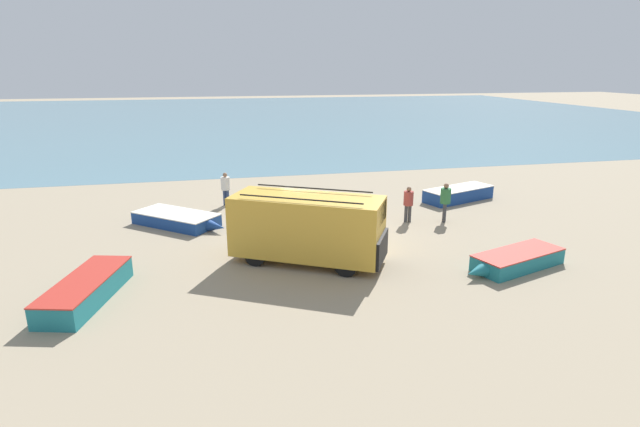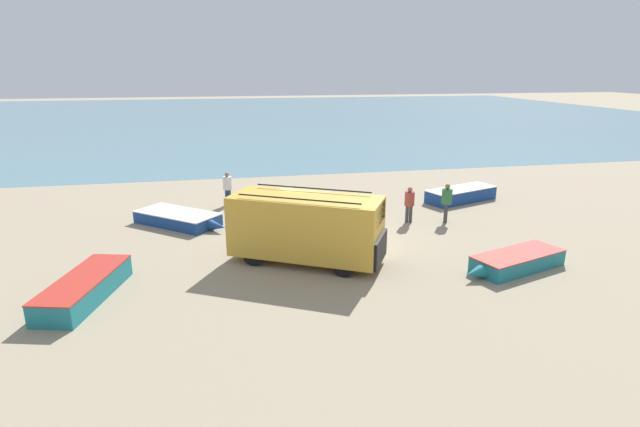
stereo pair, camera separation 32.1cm
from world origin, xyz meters
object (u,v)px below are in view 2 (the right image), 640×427
Objects in this scene: fishing_rowboat_1 at (463,194)px; fishing_rowboat_4 at (88,285)px; fishing_rowboat_0 at (515,261)px; fisherman_0 at (447,199)px; fishing_rowboat_2 at (180,218)px; fishing_rowboat_3 at (313,205)px; fisherman_1 at (409,201)px; parked_van at (307,227)px; fisherman_2 at (228,186)px.

fishing_rowboat_4 is at bearing -173.73° from fishing_rowboat_1.
fishing_rowboat_0 is 5.46m from fisherman_0.
fishing_rowboat_2 is 7.07m from fishing_rowboat_4.
fisherman_0 is at bearing -149.67° from fishing_rowboat_3.
fisherman_1 is (3.77, -2.69, 0.69)m from fishing_rowboat_3.
fisherman_0 is (6.79, 3.33, -0.25)m from parked_van.
fishing_rowboat_4 reaches higher than fishing_rowboat_3.
fishing_rowboat_2 is 2.55× the size of fisherman_1.
parked_van reaches higher than fishing_rowboat_0.
parked_van is 3.34× the size of fisherman_2.
fisherman_2 reaches higher than fishing_rowboat_1.
fisherman_0 is (-2.52, -3.29, 0.71)m from fishing_rowboat_1.
fisherman_2 is (2.15, 2.75, 0.72)m from fishing_rowboat_2.
fishing_rowboat_1 is at bearing 81.20° from fisherman_0.
parked_van is 3.18× the size of fisherman_0.
parked_van is 1.35× the size of fishing_rowboat_3.
fishing_rowboat_3 is 0.89× the size of fishing_rowboat_4.
fishing_rowboat_1 is at bearing -124.62° from fishing_rowboat_0.
fisherman_1 is at bearing -52.63° from fishing_rowboat_4.
fisherman_1 is (-1.61, 0.28, -0.08)m from fisherman_0.
fisherman_0 reaches higher than fisherman_1.
fisherman_0 reaches higher than fishing_rowboat_2.
fishing_rowboat_3 is 4.36m from fisherman_2.
fishing_rowboat_0 is 13.77m from fisherman_2.
parked_van reaches higher than fisherman_1.
fisherman_1 is at bearing 30.61° from fishing_rowboat_2.
fishing_rowboat_3 is at bearing -32.28° from fishing_rowboat_4.
fishing_rowboat_3 is (1.41, 6.30, -1.02)m from parked_van.
fishing_rowboat_1 is (9.31, 6.61, -0.96)m from parked_van.
fisherman_2 is at bearing -9.89° from fishing_rowboat_4.
fishing_rowboat_3 is at bearing 64.77° from fisherman_1.
fishing_rowboat_1 is 7.90m from fishing_rowboat_3.
fisherman_1 reaches higher than fishing_rowboat_3.
fisherman_2 is at bearing 70.05° from fisherman_1.
fisherman_0 is 10.44m from fisherman_2.
fishing_rowboat_0 is 0.90× the size of fishing_rowboat_4.
fisherman_0 reaches higher than fisherman_2.
fishing_rowboat_1 is 1.14× the size of fishing_rowboat_3.
parked_van reaches higher than fisherman_0.
parked_van reaches higher than fishing_rowboat_1.
fishing_rowboat_0 is at bearing -154.12° from fisherman_1.
fishing_rowboat_2 is (-4.65, 5.34, -1.02)m from parked_van.
fishing_rowboat_2 is at bearing -3.39° from fishing_rowboat_4.
parked_van is 7.14m from fishing_rowboat_0.
fisherman_0 is at bearing -147.51° from fishing_rowboat_1.
fishing_rowboat_2 is 10.01m from fisherman_1.
fisherman_1 is (-4.13, -3.01, 0.63)m from fishing_rowboat_1.
fisherman_1 is at bearing 63.77° from parked_van.
fishing_rowboat_4 is at bearing 102.02° from fishing_rowboat_3.
fisherman_0 is 1.63m from fisherman_1.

